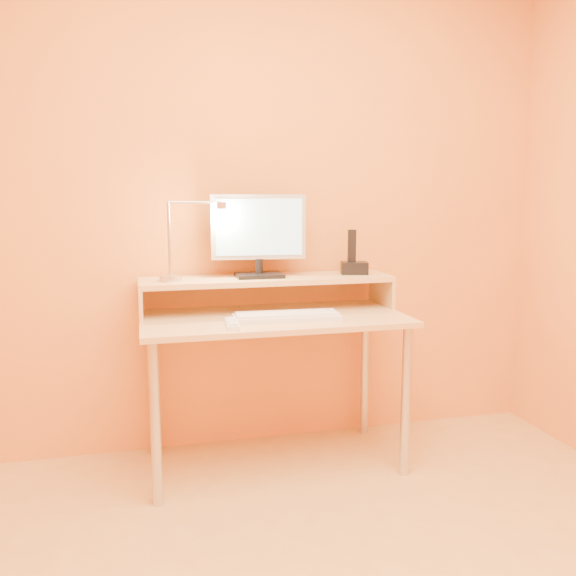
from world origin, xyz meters
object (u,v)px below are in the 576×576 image
object	(u,v)px
remote_control	(232,324)
mouse	(328,313)
monitor_panel	(258,227)
keyboard	(287,317)
lamp_base	(170,278)
phone_dock	(354,268)

from	to	relation	value
remote_control	mouse	bearing A→B (deg)	17.54
monitor_panel	mouse	xyz separation A→B (m)	(0.28, -0.23, -0.38)
keyboard	mouse	distance (m)	0.20
mouse	remote_control	world-z (taller)	mouse
keyboard	mouse	size ratio (longest dim) A/B	4.82
lamp_base	phone_dock	xyz separation A→B (m)	(0.90, 0.03, 0.02)
keyboard	remote_control	distance (m)	0.27
phone_dock	keyboard	world-z (taller)	phone_dock
lamp_base	phone_dock	size ratio (longest dim) A/B	0.77
phone_dock	remote_control	world-z (taller)	phone_dock
phone_dock	mouse	distance (m)	0.35
monitor_panel	phone_dock	distance (m)	0.52
monitor_panel	phone_dock	world-z (taller)	monitor_panel
lamp_base	mouse	xyz separation A→B (m)	(0.69, -0.19, -0.16)
lamp_base	mouse	world-z (taller)	lamp_base
keyboard	monitor_panel	bearing A→B (deg)	109.59
phone_dock	remote_control	distance (m)	0.76
lamp_base	remote_control	size ratio (longest dim) A/B	0.52
lamp_base	keyboard	xyz separation A→B (m)	(0.49, -0.22, -0.16)
monitor_panel	remote_control	distance (m)	0.54
mouse	remote_control	size ratio (longest dim) A/B	0.51
phone_dock	remote_control	xyz separation A→B (m)	(-0.66, -0.32, -0.18)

